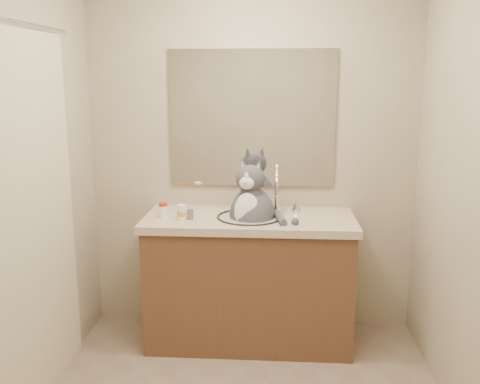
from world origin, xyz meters
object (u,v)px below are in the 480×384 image
Objects in this scene: pill_bottle_redcap at (163,210)px; grey_canister at (190,214)px; cat at (252,213)px; pill_bottle_orange at (182,212)px.

pill_bottle_redcap is 1.51× the size of grey_canister.
pill_bottle_redcap is at bearing -161.27° from cat.
pill_bottle_redcap reaches higher than grey_canister.
cat reaches higher than grey_canister.
pill_bottle_redcap is at bearing 157.11° from pill_bottle_orange.
pill_bottle_redcap is (-0.56, -0.04, 0.02)m from cat.
pill_bottle_orange is (-0.44, -0.09, 0.02)m from cat.
grey_canister is (-0.38, -0.08, 0.00)m from cat.
cat is at bearing 11.91° from grey_canister.
grey_canister is at bearing 11.53° from pill_bottle_orange.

